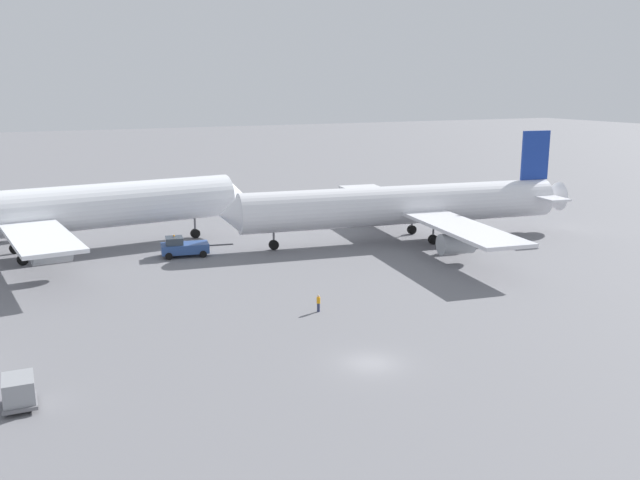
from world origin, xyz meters
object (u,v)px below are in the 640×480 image
object	(u,v)px
ground_crew_ramp_agent_by_cones	(318,303)
pushback_tug	(183,247)
airliner_being_pushed	(405,206)
gse_container_dolly_flat	(19,391)
airliner_at_gate_left	(41,212)

from	to	relation	value
ground_crew_ramp_agent_by_cones	pushback_tug	bearing A→B (deg)	102.71
airliner_being_pushed	gse_container_dolly_flat	world-z (taller)	airliner_being_pushed
airliner_being_pushed	pushback_tug	distance (m)	30.68
gse_container_dolly_flat	airliner_at_gate_left	bearing A→B (deg)	83.91
airliner_being_pushed	pushback_tug	world-z (taller)	airliner_being_pushed
airliner_at_gate_left	gse_container_dolly_flat	distance (m)	44.54
airliner_being_pushed	pushback_tug	size ratio (longest dim) A/B	5.54
ground_crew_ramp_agent_by_cones	airliner_being_pushed	bearing A→B (deg)	43.45
pushback_tug	gse_container_dolly_flat	world-z (taller)	pushback_tug
airliner_at_gate_left	pushback_tug	bearing A→B (deg)	-25.50
airliner_at_gate_left	airliner_being_pushed	size ratio (longest dim) A/B	1.08
airliner_at_gate_left	ground_crew_ramp_agent_by_cones	world-z (taller)	airliner_at_gate_left
ground_crew_ramp_agent_by_cones	airliner_at_gate_left	bearing A→B (deg)	122.43
airliner_at_gate_left	airliner_being_pushed	world-z (taller)	airliner_at_gate_left
airliner_at_gate_left	gse_container_dolly_flat	world-z (taller)	airliner_at_gate_left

